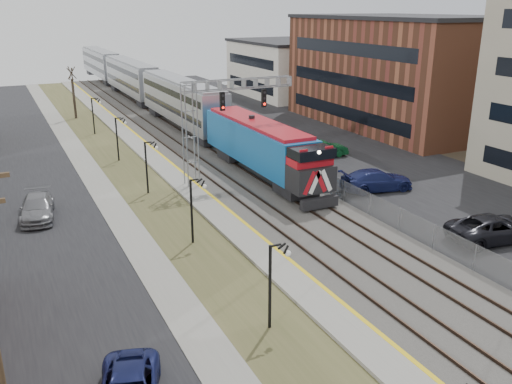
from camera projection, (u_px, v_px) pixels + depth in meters
street_west at (34, 181)px, 43.67m from camera, size 7.00×120.00×0.04m
sidewalk at (91, 174)px, 45.52m from camera, size 2.00×120.00×0.08m
grass_median at (127, 169)px, 46.76m from camera, size 4.00×120.00×0.06m
platform at (160, 164)px, 47.97m from camera, size 2.00×120.00×0.24m
ballast_bed at (213, 158)px, 50.04m from camera, size 8.00×120.00×0.20m
parking_lot at (323, 145)px, 55.02m from camera, size 16.00×120.00×0.04m
platform_edge at (170, 162)px, 48.29m from camera, size 0.24×120.00×0.01m
track_near at (192, 158)px, 49.16m from camera, size 1.58×120.00×0.15m
track_far at (228, 154)px, 50.60m from camera, size 1.58×120.00×0.15m
train at (146, 87)px, 73.95m from camera, size 3.00×85.85×5.33m
signal_gantry at (211, 115)px, 41.14m from camera, size 9.00×1.07×8.15m
lampposts at (190, 210)px, 31.90m from camera, size 0.14×62.14×4.00m
fence at (254, 146)px, 51.54m from camera, size 0.04×120.00×1.60m
buildings_east at (461, 79)px, 55.49m from camera, size 16.00×76.00×15.00m
bare_trees at (11, 140)px, 45.64m from camera, size 12.30×42.30×5.95m
car_lot_c at (494, 229)px, 32.36m from camera, size 6.07×3.49×1.59m
car_lot_d at (376, 181)px, 41.21m from camera, size 5.93×3.20×1.63m
car_lot_e at (296, 143)px, 52.38m from camera, size 5.09×2.72×1.65m
car_lot_f at (323, 149)px, 50.40m from camera, size 4.71×2.02×1.51m
car_street_b at (37, 208)px, 35.86m from camera, size 2.68×5.26×1.46m
car_lot_g at (254, 124)px, 61.68m from camera, size 4.30×2.51×1.38m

